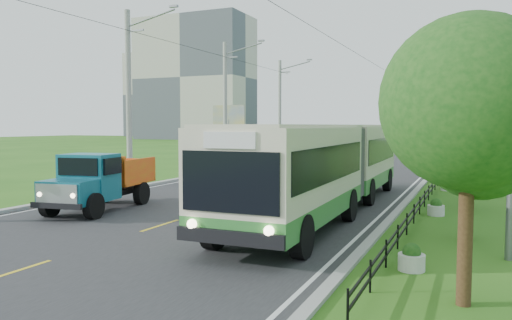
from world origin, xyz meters
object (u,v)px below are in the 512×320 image
Objects in this scene: pole_mid at (226,105)px; tree_front at (472,113)px; planter_near at (436,208)px; planter_far at (453,172)px; planter_mid at (447,185)px; pole_far at (280,109)px; streetlight_mid at (492,97)px; dump_truck at (100,178)px; tree_second at (473,124)px; billboard_left at (229,121)px; streetlight_far at (487,107)px; tree_back at (475,123)px; streetlight_near at (508,69)px; tree_fourth at (475,123)px; tree_third at (474,113)px; bus at (327,161)px; tree_fifth at (475,119)px; planter_front at (411,259)px; pole_near at (129,97)px.

tree_front is at bearing -53.91° from pole_mid.
tree_front is 10.52m from planter_near.
planter_mid is at bearing -90.00° from planter_far.
streetlight_mid is at bearing -45.14° from pole_far.
dump_truck is (-12.76, -4.21, 1.05)m from planter_near.
tree_second reaches higher than billboard_left.
dump_truck is (-12.76, -12.21, 1.05)m from planter_mid.
streetlight_far is at bearing -14.81° from pole_far.
tree_back is 8.21× the size of planter_mid.
billboard_left reaches higher than planter_mid.
planter_mid is (-1.26, 11.86, -3.23)m from tree_second.
streetlight_near is 7.84m from planter_near.
tree_back is at bearing 90.00° from tree_front.
streetlight_near is (0.79, -14.14, 1.32)m from tree_fourth.
pole_far reaches higher than streetlight_mid.
bus is (-5.37, -3.02, -1.93)m from tree_third.
tree_fifth is (0.00, 18.00, 0.33)m from tree_second.
streetlight_mid is at bearing -26.40° from billboard_left.
planter_front is at bearing -92.56° from tree_back.
bus is (-6.16, -22.88, -2.85)m from streetlight_far.
tree_front is at bearing -59.74° from bus.
tree_back reaches higher than planter_near.
pole_far reaches higher than tree_third.
streetlight_mid is (0.00, 14.00, 0.00)m from streetlight_near.
tree_fifth is 20.18m from streetlight_near.
streetlight_near is 1.74× the size of billboard_left.
planter_far is 18.56m from billboard_left.
streetlight_mid and streetlight_far have the same top height.
planter_near is (16.86, -15.00, -4.81)m from pole_mid.
planter_near is at bearing -90.00° from planter_far.
billboard_left is at bearing 153.01° from tree_fourth.
pole_near reaches higher than streetlight_mid.
dump_truck is (-14.80, -26.21, -3.57)m from streetlight_far.
tree_second is 11.97m from streetlight_mid.
pole_near is 0.56× the size of bus.
tree_third is at bearing 95.51° from streetlight_near.
planter_front is at bearing -55.16° from billboard_left.
streetlight_far is at bearing 84.70° from planter_near.
pole_far is at bearing 115.72° from planter_front.
tree_second is at bearing -90.00° from tree_third.
dump_truck is at bearing 158.06° from tree_front.
pole_near is 13.67m from bus.
tree_fourth is at bearing -46.15° from pole_far.
planter_front is (-2.04, -30.00, -4.62)m from streetlight_far.
pole_mid is 20.00m from dump_truck.
pole_near is 22.26m from tree_front.
planter_mid is at bearing 64.51° from bus.
pole_mid is 19.43m from tree_fourth.
tree_fourth is (-0.00, 6.00, -0.40)m from tree_third.
tree_back is 0.31× the size of bus.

